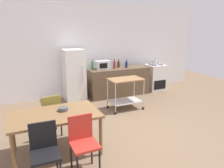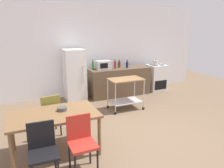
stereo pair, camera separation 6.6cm
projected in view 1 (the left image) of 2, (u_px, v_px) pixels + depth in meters
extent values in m
plane|color=brown|center=(135.00, 134.00, 4.58)|extent=(12.00, 12.00, 0.00)
cube|color=white|center=(86.00, 50.00, 7.03)|extent=(8.40, 0.12, 2.90)
cube|color=brown|center=(119.00, 82.00, 7.12)|extent=(2.00, 0.64, 0.90)
cube|color=brown|center=(55.00, 115.00, 3.72)|extent=(1.50, 0.90, 0.04)
cylinder|color=brown|center=(14.00, 156.00, 3.20)|extent=(0.06, 0.06, 0.71)
cylinder|color=brown|center=(101.00, 136.00, 3.75)|extent=(0.06, 0.06, 0.71)
cylinder|color=brown|center=(13.00, 133.00, 3.88)|extent=(0.06, 0.06, 0.71)
cylinder|color=brown|center=(87.00, 119.00, 4.44)|extent=(0.06, 0.06, 0.71)
cube|color=olive|center=(50.00, 114.00, 4.45)|extent=(0.45, 0.45, 0.04)
cube|color=olive|center=(52.00, 106.00, 4.24)|extent=(0.38, 0.08, 0.40)
cylinder|color=black|center=(56.00, 120.00, 4.74)|extent=(0.03, 0.03, 0.45)
cylinder|color=black|center=(40.00, 123.00, 4.56)|extent=(0.03, 0.03, 0.45)
cylinder|color=black|center=(61.00, 126.00, 4.46)|extent=(0.03, 0.03, 0.45)
cylinder|color=black|center=(45.00, 130.00, 4.28)|extent=(0.03, 0.03, 0.45)
cube|color=black|center=(45.00, 155.00, 3.00)|extent=(0.41, 0.41, 0.04)
cube|color=black|center=(43.00, 135.00, 3.11)|extent=(0.38, 0.04, 0.40)
cylinder|color=black|center=(33.00, 167.00, 3.15)|extent=(0.03, 0.03, 0.45)
cylinder|color=black|center=(57.00, 161.00, 3.28)|extent=(0.03, 0.03, 0.45)
cube|color=#B72D23|center=(85.00, 145.00, 3.26)|extent=(0.41, 0.41, 0.04)
cube|color=#B72D23|center=(80.00, 127.00, 3.36)|extent=(0.38, 0.04, 0.40)
cylinder|color=black|center=(100.00, 163.00, 3.24)|extent=(0.03, 0.03, 0.45)
cylinder|color=black|center=(71.00, 157.00, 3.40)|extent=(0.03, 0.03, 0.45)
cylinder|color=black|center=(92.00, 151.00, 3.54)|extent=(0.03, 0.03, 0.45)
cube|color=white|center=(155.00, 77.00, 7.72)|extent=(0.60, 0.60, 0.90)
cube|color=black|center=(160.00, 85.00, 7.50)|extent=(0.48, 0.01, 0.32)
cylinder|color=#47474C|center=(155.00, 65.00, 7.44)|extent=(0.16, 0.16, 0.02)
cylinder|color=#47474C|center=(161.00, 65.00, 7.55)|extent=(0.16, 0.16, 0.02)
cylinder|color=#47474C|center=(151.00, 64.00, 7.65)|extent=(0.16, 0.16, 0.02)
cylinder|color=#47474C|center=(157.00, 64.00, 7.76)|extent=(0.16, 0.16, 0.02)
cube|color=white|center=(74.00, 75.00, 6.54)|extent=(0.60, 0.60, 1.55)
cylinder|color=silver|center=(83.00, 74.00, 6.31)|extent=(0.02, 0.02, 0.50)
cube|color=olive|center=(126.00, 79.00, 5.79)|extent=(0.90, 0.56, 0.03)
cube|color=silver|center=(125.00, 101.00, 5.95)|extent=(0.83, 0.52, 0.02)
cylinder|color=silver|center=(115.00, 98.00, 5.50)|extent=(0.02, 0.02, 0.76)
sphere|color=black|center=(115.00, 113.00, 5.60)|extent=(0.07, 0.07, 0.07)
cylinder|color=silver|center=(144.00, 94.00, 5.84)|extent=(0.02, 0.02, 0.76)
sphere|color=black|center=(143.00, 108.00, 5.94)|extent=(0.07, 0.07, 0.07)
cylinder|color=silver|center=(108.00, 92.00, 5.94)|extent=(0.02, 0.02, 0.76)
sphere|color=black|center=(108.00, 107.00, 6.04)|extent=(0.07, 0.07, 0.07)
cylinder|color=silver|center=(134.00, 89.00, 6.28)|extent=(0.02, 0.02, 0.76)
sphere|color=black|center=(134.00, 102.00, 6.38)|extent=(0.07, 0.07, 0.07)
cylinder|color=#1E6628|center=(92.00, 66.00, 6.69)|extent=(0.06, 0.06, 0.25)
cylinder|color=#1E6628|center=(92.00, 61.00, 6.65)|extent=(0.03, 0.03, 0.05)
cylinder|color=black|center=(92.00, 60.00, 6.64)|extent=(0.03, 0.03, 0.01)
cube|color=silver|center=(103.00, 65.00, 6.83)|extent=(0.46, 0.34, 0.26)
cube|color=black|center=(104.00, 66.00, 6.66)|extent=(0.25, 0.01, 0.16)
cylinder|color=maroon|center=(114.00, 65.00, 6.90)|extent=(0.07, 0.07, 0.22)
cylinder|color=maroon|center=(114.00, 61.00, 6.87)|extent=(0.03, 0.03, 0.06)
cylinder|color=black|center=(114.00, 59.00, 6.86)|extent=(0.03, 0.03, 0.01)
cylinder|color=#4C2D19|center=(119.00, 65.00, 7.08)|extent=(0.08, 0.08, 0.19)
cylinder|color=#4C2D19|center=(119.00, 61.00, 7.05)|extent=(0.04, 0.04, 0.05)
cylinder|color=black|center=(119.00, 60.00, 7.04)|extent=(0.04, 0.04, 0.01)
cylinder|color=navy|center=(126.00, 65.00, 7.04)|extent=(0.08, 0.08, 0.19)
cylinder|color=navy|center=(126.00, 61.00, 7.01)|extent=(0.03, 0.03, 0.06)
cylinder|color=black|center=(127.00, 60.00, 7.00)|extent=(0.04, 0.04, 0.01)
cylinder|color=#4C4C4C|center=(63.00, 109.00, 3.83)|extent=(0.17, 0.17, 0.06)
cylinder|color=silver|center=(155.00, 63.00, 7.44)|extent=(0.17, 0.17, 0.16)
sphere|color=black|center=(155.00, 60.00, 7.42)|extent=(0.03, 0.03, 0.03)
cylinder|color=silver|center=(157.00, 62.00, 7.48)|extent=(0.08, 0.02, 0.07)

